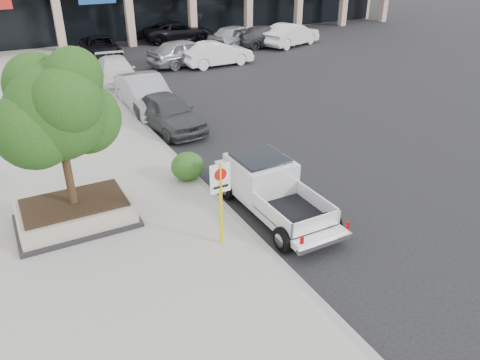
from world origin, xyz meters
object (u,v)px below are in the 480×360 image
object	(u,v)px
pickup_truck	(276,191)
planter_tree	(61,109)
lot_car_a	(185,52)
curb_car_b	(145,93)
planter	(76,213)
lot_car_b	(217,54)
no_parking_sign	(221,193)
lot_car_c	(268,36)
curb_car_a	(169,112)
curb_car_c	(116,71)
lot_car_f	(291,35)
curb_car_d	(100,47)
lot_car_e	(237,36)
lot_car_d	(179,32)

from	to	relation	value
pickup_truck	planter_tree	bearing A→B (deg)	156.29
lot_car_a	curb_car_b	bearing A→B (deg)	135.10
planter	pickup_truck	distance (m)	5.66
lot_car_a	lot_car_b	distance (m)	2.05
no_parking_sign	lot_car_c	bearing A→B (deg)	56.07
curb_car_b	curb_car_a	bearing A→B (deg)	-87.97
planter_tree	curb_car_b	distance (m)	10.27
curb_car_c	lot_car_a	world-z (taller)	lot_car_a
planter	pickup_truck	xyz separation A→B (m)	(5.27, -2.04, 0.29)
lot_car_f	lot_car_b	bearing A→B (deg)	92.48
lot_car_a	pickup_truck	bearing A→B (deg)	155.23
planter	curb_car_b	world-z (taller)	curb_car_b
curb_car_d	lot_car_f	xyz separation A→B (m)	(13.59, -2.75, 0.13)
lot_car_e	curb_car_d	bearing A→B (deg)	60.23
lot_car_b	lot_car_c	xyz separation A→B (m)	(5.91, 3.52, -0.00)
lot_car_c	lot_car_b	bearing A→B (deg)	125.80
lot_car_f	no_parking_sign	bearing A→B (deg)	123.55
pickup_truck	lot_car_c	size ratio (longest dim) A/B	0.94
pickup_truck	lot_car_f	size ratio (longest dim) A/B	0.97
curb_car_a	lot_car_d	size ratio (longest dim) A/B	0.81
no_parking_sign	lot_car_a	bearing A→B (deg)	70.38
lot_car_c	planter	bearing A→B (deg)	141.71
no_parking_sign	pickup_truck	xyz separation A→B (m)	(2.12, 0.76, -0.87)
planter_tree	curb_car_a	distance (m)	8.07
curb_car_c	lot_car_e	xyz separation A→B (m)	(10.45, 5.48, 0.14)
planter_tree	curb_car_a	xyz separation A→B (m)	(4.87, 5.86, -2.67)
curb_car_a	lot_car_e	xyz separation A→B (m)	(10.36, 13.49, 0.09)
pickup_truck	lot_car_a	size ratio (longest dim) A/B	0.99
lot_car_a	lot_car_e	world-z (taller)	lot_car_e
curb_car_a	lot_car_b	distance (m)	11.30
pickup_truck	lot_car_f	xyz separation A→B (m)	(13.96, 20.13, 0.06)
lot_car_b	lot_car_a	bearing A→B (deg)	56.42
curb_car_b	lot_car_e	world-z (taller)	lot_car_e
curb_car_d	lot_car_a	size ratio (longest dim) A/B	1.03
curb_car_a	curb_car_c	world-z (taller)	curb_car_a
lot_car_a	lot_car_f	distance (m)	9.51
curb_car_b	lot_car_f	distance (m)	17.04
lot_car_d	curb_car_a	bearing A→B (deg)	163.48
curb_car_d	lot_car_f	world-z (taller)	lot_car_f
lot_car_c	lot_car_d	xyz separation A→B (m)	(-5.13, 5.00, 0.01)
planter_tree	curb_car_a	bearing A→B (deg)	50.27
curb_car_a	curb_car_b	size ratio (longest dim) A/B	0.89
planter_tree	lot_car_f	xyz separation A→B (m)	(19.10, 17.94, -2.59)
planter_tree	curb_car_d	bearing A→B (deg)	75.09
no_parking_sign	curb_car_c	bearing A→B (deg)	84.01
lot_car_a	lot_car_c	distance (m)	8.06
curb_car_b	lot_car_a	world-z (taller)	lot_car_a
pickup_truck	curb_car_b	world-z (taller)	curb_car_b
lot_car_f	curb_car_a	bearing A→B (deg)	111.47
planter	lot_car_b	bearing A→B (deg)	52.37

